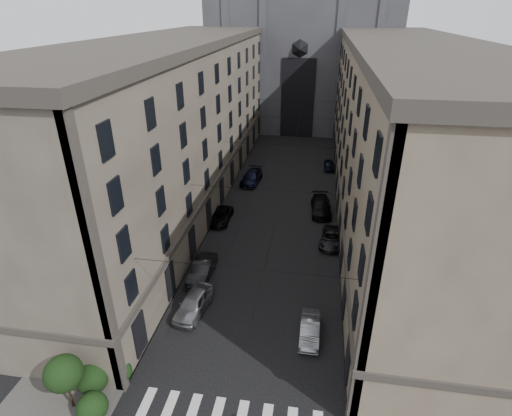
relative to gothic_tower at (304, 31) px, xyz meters
The scene contains 15 objects.
sidewalk_left 44.07m from the gothic_tower, 105.08° to the right, with size 7.00×80.00×0.15m, color #383533.
sidewalk_right 44.07m from the gothic_tower, 74.92° to the right, with size 7.00×80.00×0.15m, color #383533.
building_left 42.07m from the gothic_tower, 109.04° to the right, with size 13.60×60.60×18.85m.
building_right 42.07m from the gothic_tower, 70.96° to the right, with size 13.60×60.60×18.85m.
gothic_tower is the anchor object (origin of this frame).
shrub_cluster 72.29m from the gothic_tower, 97.11° to the right, with size 3.90×4.40×3.90m.
tram_wires 40.72m from the gothic_tower, 90.00° to the right, with size 14.00×60.00×0.43m.
car_left_near 63.49m from the gothic_tower, 94.45° to the right, with size 1.93×4.81×1.64m, color gray.
car_left_midnear 59.17m from the gothic_tower, 95.43° to the right, with size 1.68×4.82×1.59m, color black.
car_left_midfar 49.37m from the gothic_tower, 97.70° to the right, with size 2.18×4.74×1.32m, color black.
car_left_far 38.52m from the gothic_tower, 97.65° to the right, with size 2.24×5.52×1.60m, color black.
car_right_near 64.72m from the gothic_tower, 85.88° to the right, with size 1.41×4.04×1.33m, color slate.
car_right_midnear 52.08m from the gothic_tower, 82.76° to the right, with size 2.23×4.83×1.34m, color black.
car_right_midfar 45.49m from the gothic_tower, 83.15° to the right, with size 2.27×5.59×1.62m, color black.
car_right_far 32.87m from the gothic_tower, 77.44° to the right, with size 1.51×3.75×1.28m, color black.
Camera 1 is at (4.04, -9.82, 21.86)m, focal length 28.00 mm.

